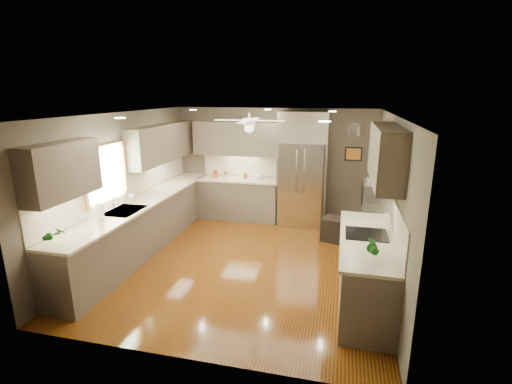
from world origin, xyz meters
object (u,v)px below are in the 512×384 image
at_px(canister_a, 216,174).
at_px(stool, 334,229).
at_px(canister_b, 226,175).
at_px(bowl, 259,179).
at_px(potted_plant_left, 55,234).
at_px(canister_d, 245,176).
at_px(paper_towel, 100,213).
at_px(refrigerator, 302,171).
at_px(microwave, 378,194).
at_px(soap_bottle, 132,197).
at_px(potted_plant_right, 372,247).

xyz_separation_m(canister_a, stool, (2.73, -0.87, -0.78)).
relative_size(canister_b, bowl, 0.72).
xyz_separation_m(canister_a, canister_b, (0.24, 0.03, -0.01)).
bearing_deg(potted_plant_left, stool, 44.76).
xyz_separation_m(canister_a, potted_plant_left, (-0.65, -4.22, 0.08)).
bearing_deg(canister_b, potted_plant_left, -101.87).
distance_m(canister_d, stool, 2.36).
relative_size(potted_plant_left, paper_towel, 1.15).
height_order(refrigerator, stool, refrigerator).
xyz_separation_m(bowl, microwave, (2.29, -2.74, 0.51)).
bearing_deg(canister_b, soap_bottle, -113.98).
height_order(canister_a, stool, canister_a).
bearing_deg(soap_bottle, potted_plant_left, -86.45).
relative_size(refrigerator, stool, 4.78).
bearing_deg(potted_plant_left, refrigerator, 57.72).
height_order(refrigerator, microwave, refrigerator).
relative_size(potted_plant_right, refrigerator, 0.12).
bearing_deg(bowl, canister_d, 170.46).
bearing_deg(potted_plant_left, bowl, 68.32).
xyz_separation_m(soap_bottle, potted_plant_left, (0.12, -1.97, 0.07)).
distance_m(canister_a, canister_d, 0.70).
distance_m(potted_plant_right, bowl, 4.27).
height_order(canister_b, refrigerator, refrigerator).
height_order(soap_bottle, paper_towel, paper_towel).
height_order(soap_bottle, bowl, soap_bottle).
relative_size(potted_plant_right, microwave, 0.53).
bearing_deg(paper_towel, soap_bottle, 94.97).
xyz_separation_m(soap_bottle, microwave, (4.09, -0.50, 0.45)).
relative_size(soap_bottle, potted_plant_right, 0.64).
bearing_deg(paper_towel, canister_a, 78.19).
bearing_deg(canister_a, potted_plant_left, -98.75).
distance_m(bowl, paper_towel, 3.68).
xyz_separation_m(canister_d, bowl, (0.33, -0.06, -0.03)).
bearing_deg(canister_b, canister_a, -172.84).
bearing_deg(canister_a, stool, -17.64).
distance_m(refrigerator, stool, 1.46).
distance_m(soap_bottle, paper_towel, 1.02).
height_order(canister_b, potted_plant_left, potted_plant_left).
height_order(canister_d, microwave, microwave).
height_order(refrigerator, paper_towel, refrigerator).
bearing_deg(canister_a, canister_d, 3.81).
distance_m(canister_b, refrigerator, 1.76).
bearing_deg(canister_d, bowl, -9.54).
xyz_separation_m(refrigerator, paper_towel, (-2.67, -3.23, -0.11)).
distance_m(canister_b, paper_towel, 3.43).
bearing_deg(bowl, potted_plant_left, -111.68).
bearing_deg(potted_plant_right, stool, 99.83).
height_order(potted_plant_left, stool, potted_plant_left).
xyz_separation_m(potted_plant_right, refrigerator, (-1.23, 3.63, 0.10)).
distance_m(canister_d, potted_plant_right, 4.49).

